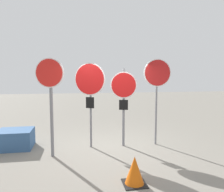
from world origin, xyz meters
TOP-DOWN VIEW (x-y plane):
  - ground_plane at (0.00, 0.00)m, footprint 40.00×40.00m
  - stop_sign_0 at (-1.58, -0.30)m, footprint 0.74×0.26m
  - stop_sign_1 at (-0.52, 0.28)m, footprint 0.86×0.46m
  - stop_sign_2 at (0.49, 0.24)m, footprint 0.77×0.22m
  - stop_sign_3 at (1.53, 0.21)m, footprint 0.84×0.13m
  - traffic_cone_0 at (0.19, -2.09)m, footprint 0.46×0.46m
  - storage_crate at (-2.73, 0.60)m, footprint 0.99×0.86m

SIDE VIEW (x-z plane):
  - ground_plane at x=0.00m, z-range 0.00..0.00m
  - storage_crate at x=-2.73m, z-range 0.00..0.55m
  - traffic_cone_0 at x=0.19m, z-range 0.00..0.56m
  - stop_sign_2 at x=0.49m, z-range 0.44..2.83m
  - stop_sign_0 at x=-1.58m, z-range 0.53..3.14m
  - stop_sign_1 at x=-0.52m, z-range 0.60..3.13m
  - stop_sign_3 at x=1.53m, z-range 0.70..3.37m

